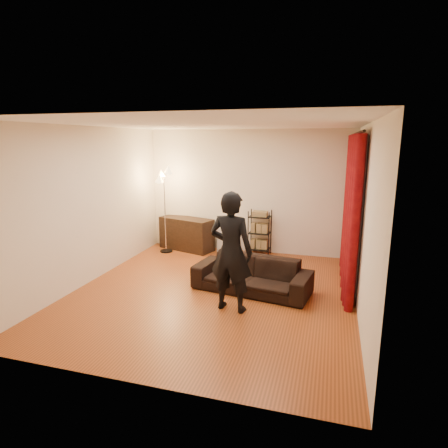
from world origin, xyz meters
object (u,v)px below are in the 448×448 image
(storage_boxes, at_px, (227,239))
(wire_shelf, at_px, (260,233))
(floor_lamp, at_px, (165,211))
(sofa, at_px, (252,275))
(person, at_px, (231,252))
(media_cabinet, at_px, (187,234))

(storage_boxes, xyz_separation_m, wire_shelf, (0.73, 0.01, 0.19))
(storage_boxes, height_order, wire_shelf, wire_shelf)
(storage_boxes, distance_m, floor_lamp, 1.51)
(sofa, xyz_separation_m, wire_shelf, (-0.26, 2.04, 0.21))
(storage_boxes, bearing_deg, person, -73.16)
(wire_shelf, bearing_deg, media_cabinet, 160.73)
(sofa, relative_size, wire_shelf, 1.95)
(sofa, height_order, floor_lamp, floor_lamp)
(storage_boxes, relative_size, floor_lamp, 0.33)
(media_cabinet, height_order, wire_shelf, wire_shelf)
(person, distance_m, floor_lamp, 3.27)
(media_cabinet, height_order, floor_lamp, floor_lamp)
(sofa, distance_m, storage_boxes, 2.25)
(sofa, xyz_separation_m, storage_boxes, (-0.99, 2.02, 0.02))
(wire_shelf, height_order, floor_lamp, floor_lamp)
(wire_shelf, bearing_deg, sofa, -103.65)
(person, bearing_deg, wire_shelf, -80.40)
(storage_boxes, bearing_deg, media_cabinet, -177.74)
(sofa, distance_m, person, 0.99)
(wire_shelf, relative_size, floor_lamp, 0.53)
(person, distance_m, storage_boxes, 2.98)
(person, distance_m, wire_shelf, 2.84)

